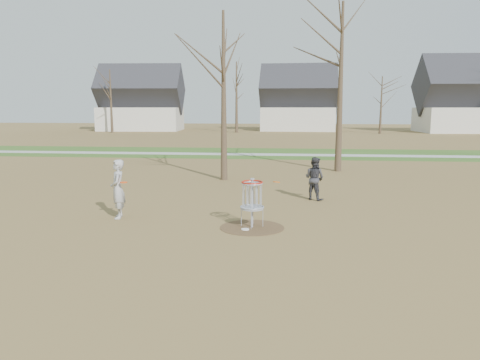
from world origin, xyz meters
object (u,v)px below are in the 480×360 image
Objects in this scene: player_throwing at (314,178)px; disc_grounded at (245,229)px; player_standing at (118,189)px; disc_golf_basket at (252,195)px.

disc_grounded is (-2.07, -4.47, -0.76)m from player_throwing.
player_standing is 4.15m from disc_grounded.
player_standing is 6.95m from player_throwing.
player_standing is at bearing 64.67° from player_throwing.
player_standing is at bearing 166.15° from disc_grounded.
disc_golf_basket is (-1.90, -4.20, 0.14)m from player_throwing.
player_throwing is at bearing 102.87° from player_standing.
disc_grounded is at bearing -121.05° from disc_golf_basket.
player_throwing is 4.62m from disc_golf_basket.
player_throwing is 7.05× the size of disc_grounded.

